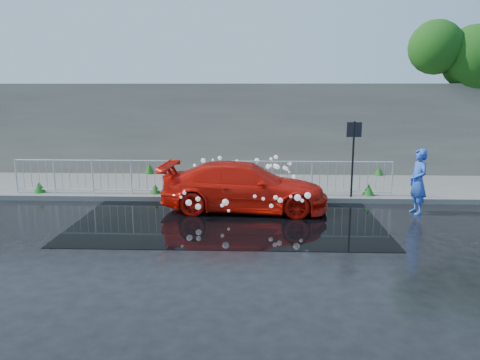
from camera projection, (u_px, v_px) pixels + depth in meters
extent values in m
plane|color=black|center=(206.00, 230.00, 11.68)|extent=(90.00, 90.00, 0.00)
cube|color=#5D5D59|center=(221.00, 186.00, 16.57)|extent=(30.00, 4.00, 0.15)
cube|color=#5D5D59|center=(216.00, 199.00, 14.61)|extent=(30.00, 0.25, 0.16)
cube|color=#686257|center=(225.00, 129.00, 18.37)|extent=(30.00, 0.60, 3.50)
cube|color=black|center=(228.00, 219.00, 12.64)|extent=(8.00, 5.00, 0.01)
cylinder|color=black|center=(353.00, 162.00, 14.33)|extent=(0.06, 0.06, 2.50)
cube|color=black|center=(354.00, 130.00, 14.13)|extent=(0.45, 0.04, 0.45)
cylinder|color=#332114|center=(474.00, 113.00, 18.87)|extent=(0.36, 0.36, 5.00)
sphere|color=#103B0E|center=(475.00, 58.00, 17.69)|extent=(2.51, 2.51, 2.51)
sphere|color=#103B0E|center=(436.00, 47.00, 17.67)|extent=(2.05, 2.05, 2.05)
cylinder|color=silver|center=(16.00, 176.00, 15.07)|extent=(0.05, 0.05, 1.10)
cylinder|color=silver|center=(170.00, 177.00, 14.89)|extent=(0.05, 0.05, 1.10)
cylinder|color=silver|center=(92.00, 160.00, 14.88)|extent=(5.00, 0.04, 0.04)
cylinder|color=silver|center=(94.00, 190.00, 15.06)|extent=(5.00, 0.04, 0.04)
cylinder|color=silver|center=(233.00, 177.00, 14.81)|extent=(0.05, 0.05, 1.10)
cylinder|color=silver|center=(392.00, 179.00, 14.63)|extent=(0.05, 0.05, 1.10)
cylinder|color=silver|center=(312.00, 162.00, 14.62)|extent=(5.00, 0.04, 0.04)
cylinder|color=silver|center=(311.00, 191.00, 14.80)|extent=(5.00, 0.04, 0.04)
cone|color=#1B5115|center=(39.00, 187.00, 15.17)|extent=(0.40, 0.40, 0.34)
cone|color=#1B5115|center=(155.00, 189.00, 15.03)|extent=(0.36, 0.36, 0.30)
cone|color=#1B5115|center=(255.00, 188.00, 14.90)|extent=(0.44, 0.44, 0.42)
cone|color=#1B5115|center=(368.00, 189.00, 14.78)|extent=(0.38, 0.38, 0.37)
cone|color=#1B5115|center=(149.00, 169.00, 18.49)|extent=(0.42, 0.42, 0.40)
cone|color=#1B5115|center=(379.00, 171.00, 18.17)|extent=(0.34, 0.34, 0.31)
sphere|color=white|center=(202.00, 197.00, 14.43)|extent=(0.14, 0.14, 0.14)
sphere|color=white|center=(239.00, 163.00, 15.91)|extent=(0.07, 0.07, 0.07)
sphere|color=white|center=(290.00, 163.00, 16.17)|extent=(0.15, 0.15, 0.15)
sphere|color=white|center=(203.00, 160.00, 16.37)|extent=(0.17, 0.17, 0.17)
sphere|color=white|center=(281.00, 177.00, 15.26)|extent=(0.07, 0.07, 0.07)
sphere|color=white|center=(263.00, 183.00, 14.93)|extent=(0.07, 0.07, 0.07)
sphere|color=white|center=(237.00, 161.00, 15.95)|extent=(0.12, 0.12, 0.12)
sphere|color=white|center=(271.00, 159.00, 16.49)|extent=(0.11, 0.11, 0.11)
sphere|color=white|center=(245.00, 184.00, 15.07)|extent=(0.14, 0.14, 0.14)
sphere|color=white|center=(287.00, 169.00, 15.85)|extent=(0.12, 0.12, 0.12)
sphere|color=white|center=(270.00, 190.00, 14.48)|extent=(0.08, 0.08, 0.08)
sphere|color=white|center=(199.00, 188.00, 14.87)|extent=(0.10, 0.10, 0.10)
sphere|color=white|center=(246.00, 189.00, 14.80)|extent=(0.08, 0.08, 0.08)
sphere|color=white|center=(194.00, 171.00, 15.51)|extent=(0.15, 0.15, 0.15)
sphere|color=white|center=(276.00, 157.00, 16.50)|extent=(0.15, 0.15, 0.15)
sphere|color=white|center=(265.00, 184.00, 14.65)|extent=(0.12, 0.12, 0.12)
sphere|color=white|center=(285.00, 168.00, 15.61)|extent=(0.14, 0.14, 0.14)
sphere|color=white|center=(245.00, 170.00, 15.39)|extent=(0.17, 0.17, 0.17)
sphere|color=white|center=(266.00, 172.00, 15.45)|extent=(0.12, 0.12, 0.12)
sphere|color=white|center=(205.00, 171.00, 15.55)|extent=(0.11, 0.11, 0.11)
sphere|color=white|center=(268.00, 167.00, 15.69)|extent=(0.15, 0.15, 0.15)
sphere|color=white|center=(299.00, 184.00, 14.82)|extent=(0.09, 0.09, 0.09)
sphere|color=white|center=(275.00, 182.00, 14.90)|extent=(0.12, 0.12, 0.12)
sphere|color=white|center=(272.00, 166.00, 15.86)|extent=(0.13, 0.13, 0.13)
sphere|color=white|center=(275.00, 166.00, 16.04)|extent=(0.17, 0.17, 0.17)
sphere|color=white|center=(202.00, 168.00, 15.96)|extent=(0.13, 0.13, 0.13)
sphere|color=white|center=(289.00, 172.00, 15.45)|extent=(0.09, 0.09, 0.09)
sphere|color=white|center=(277.00, 167.00, 16.03)|extent=(0.17, 0.17, 0.17)
sphere|color=white|center=(294.00, 177.00, 15.02)|extent=(0.14, 0.14, 0.14)
sphere|color=white|center=(210.00, 185.00, 14.85)|extent=(0.11, 0.11, 0.11)
sphere|color=white|center=(195.00, 169.00, 15.86)|extent=(0.09, 0.09, 0.09)
sphere|color=white|center=(260.00, 180.00, 15.16)|extent=(0.10, 0.10, 0.10)
sphere|color=white|center=(197.00, 168.00, 15.91)|extent=(0.08, 0.08, 0.08)
sphere|color=white|center=(220.00, 158.00, 16.40)|extent=(0.14, 0.14, 0.14)
sphere|color=white|center=(234.00, 178.00, 15.27)|extent=(0.08, 0.08, 0.08)
sphere|color=white|center=(237.00, 174.00, 15.37)|extent=(0.17, 0.17, 0.17)
sphere|color=white|center=(264.00, 190.00, 14.73)|extent=(0.16, 0.16, 0.16)
sphere|color=white|center=(257.00, 160.00, 16.12)|extent=(0.17, 0.17, 0.17)
sphere|color=white|center=(269.00, 194.00, 14.72)|extent=(0.14, 0.14, 0.14)
sphere|color=white|center=(222.00, 167.00, 15.85)|extent=(0.11, 0.11, 0.11)
sphere|color=white|center=(238.00, 167.00, 15.87)|extent=(0.17, 0.17, 0.17)
sphere|color=white|center=(299.00, 183.00, 15.05)|extent=(0.08, 0.08, 0.08)
sphere|color=white|center=(268.00, 166.00, 15.63)|extent=(0.12, 0.12, 0.12)
sphere|color=white|center=(239.00, 168.00, 15.85)|extent=(0.17, 0.17, 0.17)
sphere|color=white|center=(207.00, 172.00, 15.68)|extent=(0.07, 0.07, 0.07)
sphere|color=white|center=(213.00, 160.00, 16.06)|extent=(0.08, 0.08, 0.08)
sphere|color=white|center=(195.00, 165.00, 15.89)|extent=(0.11, 0.11, 0.11)
sphere|color=white|center=(181.00, 197.00, 12.22)|extent=(0.08, 0.08, 0.08)
sphere|color=white|center=(291.00, 196.00, 11.90)|extent=(0.08, 0.08, 0.08)
sphere|color=white|center=(198.00, 199.00, 12.53)|extent=(0.13, 0.13, 0.13)
sphere|color=white|center=(276.00, 197.00, 12.28)|extent=(0.12, 0.12, 0.12)
sphere|color=white|center=(189.00, 203.00, 12.40)|extent=(0.17, 0.17, 0.17)
sphere|color=white|center=(225.00, 202.00, 12.05)|extent=(0.18, 0.18, 0.18)
sphere|color=white|center=(302.00, 201.00, 12.35)|extent=(0.10, 0.10, 0.10)
sphere|color=white|center=(271.00, 206.00, 12.18)|extent=(0.11, 0.11, 0.11)
sphere|color=white|center=(222.00, 206.00, 12.39)|extent=(0.10, 0.10, 0.10)
sphere|color=white|center=(280.00, 200.00, 12.24)|extent=(0.14, 0.14, 0.14)
sphere|color=white|center=(263.00, 199.00, 11.62)|extent=(0.09, 0.09, 0.09)
sphere|color=white|center=(229.00, 211.00, 12.50)|extent=(0.08, 0.08, 0.08)
sphere|color=white|center=(308.00, 195.00, 11.95)|extent=(0.17, 0.17, 0.17)
sphere|color=white|center=(184.00, 193.00, 11.71)|extent=(0.09, 0.09, 0.09)
sphere|color=white|center=(255.00, 196.00, 11.30)|extent=(0.09, 0.09, 0.09)
sphere|color=white|center=(198.00, 207.00, 12.51)|extent=(0.16, 0.16, 0.16)
sphere|color=white|center=(298.00, 198.00, 12.20)|extent=(0.18, 0.18, 0.18)
imported|color=red|center=(244.00, 187.00, 13.48)|extent=(4.88, 2.25, 1.38)
imported|color=blue|center=(418.00, 181.00, 13.06)|extent=(0.54, 0.73, 1.84)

